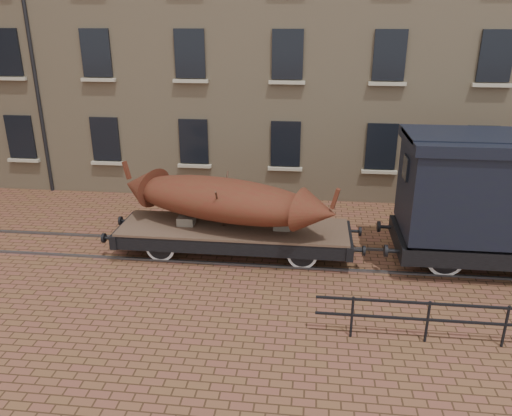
# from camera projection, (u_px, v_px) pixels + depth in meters

# --- Properties ---
(ground) EXTENTS (90.00, 90.00, 0.00)m
(ground) POSITION_uv_depth(u_px,v_px,m) (241.00, 254.00, 14.89)
(ground) COLOR brown
(warehouse_cream) EXTENTS (40.00, 10.19, 14.00)m
(warehouse_cream) POSITION_uv_depth(u_px,v_px,m) (342.00, 8.00, 21.34)
(warehouse_cream) COLOR tan
(warehouse_cream) RESTS_ON ground
(rail_track) EXTENTS (30.00, 1.52, 0.06)m
(rail_track) POSITION_uv_depth(u_px,v_px,m) (241.00, 253.00, 14.88)
(rail_track) COLOR #59595E
(rail_track) RESTS_ON ground
(flatcar_wagon) EXTENTS (7.51, 2.04, 1.13)m
(flatcar_wagon) POSITION_uv_depth(u_px,v_px,m) (234.00, 232.00, 14.66)
(flatcar_wagon) COLOR #483426
(flatcar_wagon) RESTS_ON ground
(iron_boat) EXTENTS (6.73, 3.47, 1.62)m
(iron_boat) POSITION_uv_depth(u_px,v_px,m) (222.00, 199.00, 14.33)
(iron_boat) COLOR #531D14
(iron_boat) RESTS_ON flatcar_wagon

